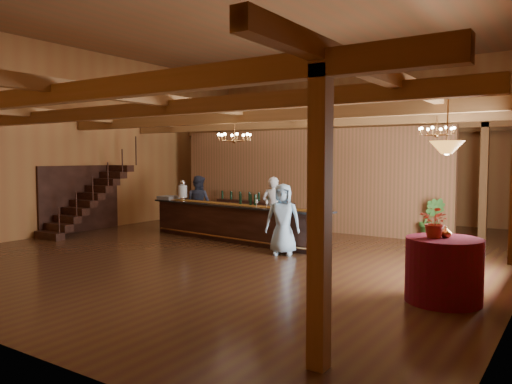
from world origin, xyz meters
The scene contains 27 objects.
floor centered at (0.00, 0.00, 0.00)m, with size 14.00×14.00×0.00m, color #412215.
ceiling centered at (0.00, 0.00, 5.50)m, with size 14.00×14.00×0.00m, color brown.
wall_back centered at (0.00, 7.00, 2.75)m, with size 12.00×0.10×5.50m, color #9E5D2E.
wall_left centered at (-6.00, 0.00, 2.75)m, with size 0.10×14.00×5.50m, color #9E5D2E.
beam_grid centered at (0.00, 0.51, 3.24)m, with size 11.90×13.90×0.39m.
support_posts centered at (0.00, -0.50, 1.60)m, with size 9.20×10.20×3.20m.
partition_wall centered at (-0.50, 3.50, 1.55)m, with size 9.00×0.18×3.10m, color brown.
staircase centered at (-5.45, -0.74, 1.00)m, with size 1.00×2.80×2.00m.
backroom_boxes centered at (-0.29, 5.50, 0.53)m, with size 4.10×0.60×1.10m.
tasting_bar centered at (-1.01, 0.58, 0.50)m, with size 5.94×1.44×0.99m.
beverage_dispenser centered at (-3.14, 0.89, 1.27)m, with size 0.26×0.26×0.60m.
glass_rack_tray centered at (-3.70, 0.86, 1.03)m, with size 0.50×0.50×0.10m, color gray.
raffle_drum centered at (1.59, 0.22, 1.16)m, with size 0.34×0.24×0.30m.
bar_bottle_0 centered at (-0.90, 0.68, 1.13)m, with size 0.07×0.07×0.30m, color black.
bar_bottle_1 centered at (-0.55, 0.64, 1.13)m, with size 0.07×0.07×0.30m, color black.
bar_bottle_2 centered at (-0.38, 0.62, 1.13)m, with size 0.07×0.07×0.30m, color black.
backbar_shelf centered at (-2.15, 3.20, 0.42)m, with size 2.99×0.47×0.84m, color #3D2016.
round_table centered at (5.02, -2.22, 0.50)m, with size 1.16×1.16×1.00m, color maroon.
chandelier_left centered at (-0.30, -0.41, 2.74)m, with size 0.80×0.80×0.62m.
chandelier_right centered at (3.89, 1.77, 2.86)m, with size 0.80×0.80×0.50m.
pendant_lamp centered at (5.02, -2.22, 2.40)m, with size 0.52×0.52×0.90m.
bartender centered at (-0.27, 1.35, 0.86)m, with size 0.63×0.41×1.73m, color silver.
staff_second centered at (-2.98, 1.40, 0.85)m, with size 0.82×0.64×1.69m, color #2A2D3D.
guest centered at (1.01, -0.31, 0.82)m, with size 0.80×0.52×1.65m, color #A0C9E4.
floor_plant centered at (3.44, 3.29, 0.59)m, with size 0.65×0.53×1.19m, color #3B782B.
table_flowers centered at (4.90, -2.29, 1.25)m, with size 0.45×0.39×0.50m, color #A83421.
table_vase centered at (5.03, -2.17, 1.14)m, with size 0.14×0.14×0.28m, color #B87D42.
Camera 1 is at (6.81, -10.19, 2.25)m, focal length 35.00 mm.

